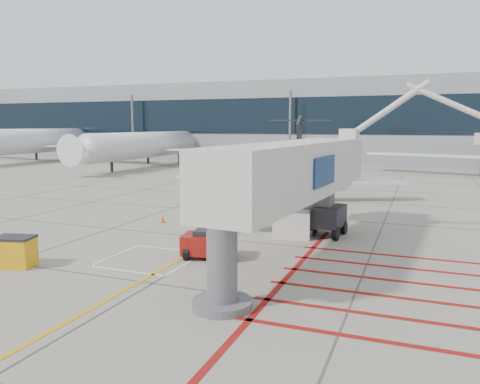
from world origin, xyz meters
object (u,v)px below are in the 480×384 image
at_px(regional_jet, 277,161).
at_px(pushback_tug, 209,243).
at_px(spill_bin, 15,251).
at_px(jet_bridge, 288,183).

bearing_deg(regional_jet, pushback_tug, -92.20).
bearing_deg(spill_bin, regional_jet, 57.40).
bearing_deg(pushback_tug, spill_bin, -160.75).
relative_size(jet_bridge, spill_bin, 11.39).
bearing_deg(pushback_tug, regional_jet, 82.92).
distance_m(regional_jet, spill_bin, 21.33).
bearing_deg(pushback_tug, jet_bridge, 0.65).
xyz_separation_m(jet_bridge, pushback_tug, (-3.77, -0.81, -3.06)).
height_order(pushback_tug, spill_bin, pushback_tug).
bearing_deg(regional_jet, jet_bridge, -77.91).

